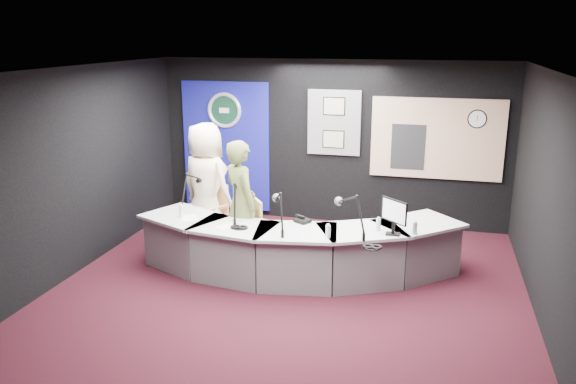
% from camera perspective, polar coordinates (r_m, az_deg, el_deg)
% --- Properties ---
extents(ground, '(6.00, 6.00, 0.00)m').
position_cam_1_polar(ground, '(7.56, -0.03, -9.75)').
color(ground, black).
rests_on(ground, ground).
extents(ceiling, '(6.00, 6.00, 0.02)m').
position_cam_1_polar(ceiling, '(6.85, -0.03, 11.93)').
color(ceiling, silver).
rests_on(ceiling, ground).
extents(wall_back, '(6.00, 0.02, 2.80)m').
position_cam_1_polar(wall_back, '(9.94, 4.27, 4.88)').
color(wall_back, black).
rests_on(wall_back, ground).
extents(wall_front, '(6.00, 0.02, 2.80)m').
position_cam_1_polar(wall_front, '(4.40, -9.88, -9.29)').
color(wall_front, black).
rests_on(wall_front, ground).
extents(wall_left, '(0.02, 6.00, 2.80)m').
position_cam_1_polar(wall_left, '(8.32, -20.48, 1.84)').
color(wall_left, black).
rests_on(wall_left, ground).
extents(wall_right, '(0.02, 6.00, 2.80)m').
position_cam_1_polar(wall_right, '(7.00, 24.52, -1.07)').
color(wall_right, black).
rests_on(wall_right, ground).
extents(broadcast_desk, '(4.50, 1.90, 0.75)m').
position_cam_1_polar(broadcast_desk, '(7.92, 0.61, -5.60)').
color(broadcast_desk, '#B0B3B5').
rests_on(broadcast_desk, ground).
extents(backdrop_panel, '(1.60, 0.05, 2.30)m').
position_cam_1_polar(backdrop_panel, '(10.44, -6.13, 4.51)').
color(backdrop_panel, navy).
rests_on(backdrop_panel, wall_back).
extents(agency_seal, '(0.63, 0.07, 0.63)m').
position_cam_1_polar(agency_seal, '(10.30, -6.31, 8.02)').
color(agency_seal, silver).
rests_on(agency_seal, backdrop_panel).
extents(seal_center, '(0.48, 0.01, 0.48)m').
position_cam_1_polar(seal_center, '(10.30, -6.30, 8.02)').
color(seal_center, '#0E3322').
rests_on(seal_center, backdrop_panel).
extents(pinboard, '(0.90, 0.04, 1.10)m').
position_cam_1_polar(pinboard, '(9.85, 4.57, 6.84)').
color(pinboard, slate).
rests_on(pinboard, wall_back).
extents(framed_photo_upper, '(0.34, 0.02, 0.27)m').
position_cam_1_polar(framed_photo_upper, '(9.78, 4.57, 8.44)').
color(framed_photo_upper, gray).
rests_on(framed_photo_upper, pinboard).
extents(framed_photo_lower, '(0.34, 0.02, 0.27)m').
position_cam_1_polar(framed_photo_lower, '(9.86, 4.50, 5.21)').
color(framed_photo_lower, gray).
rests_on(framed_photo_lower, pinboard).
extents(booth_window_frame, '(2.12, 0.06, 1.32)m').
position_cam_1_polar(booth_window_frame, '(9.74, 14.48, 5.11)').
color(booth_window_frame, tan).
rests_on(booth_window_frame, wall_back).
extents(booth_glow, '(2.00, 0.02, 1.20)m').
position_cam_1_polar(booth_glow, '(9.73, 14.48, 5.10)').
color(booth_glow, beige).
rests_on(booth_glow, booth_window_frame).
extents(equipment_rack, '(0.55, 0.02, 0.75)m').
position_cam_1_polar(equipment_rack, '(9.75, 11.77, 4.38)').
color(equipment_rack, black).
rests_on(equipment_rack, booth_window_frame).
extents(wall_clock, '(0.28, 0.01, 0.28)m').
position_cam_1_polar(wall_clock, '(9.68, 18.19, 6.87)').
color(wall_clock, white).
rests_on(wall_clock, booth_window_frame).
extents(armchair_left, '(0.80, 0.80, 1.05)m').
position_cam_1_polar(armchair_left, '(9.06, -7.99, -1.98)').
color(armchair_left, tan).
rests_on(armchair_left, ground).
extents(armchair_right, '(0.73, 0.73, 0.93)m').
position_cam_1_polar(armchair_right, '(8.26, -4.61, -4.08)').
color(armchair_right, tan).
rests_on(armchair_right, ground).
extents(draped_jacket, '(0.49, 0.31, 0.70)m').
position_cam_1_polar(draped_jacket, '(9.28, -8.24, -0.96)').
color(draped_jacket, '#6A6559').
rests_on(draped_jacket, armchair_left).
extents(person_man, '(1.10, 0.93, 1.93)m').
position_cam_1_polar(person_man, '(8.94, -8.09, 0.69)').
color(person_man, '#FFECCB').
rests_on(person_man, ground).
extents(person_woman, '(0.78, 0.77, 1.81)m').
position_cam_1_polar(person_woman, '(8.12, -4.68, -1.16)').
color(person_woman, '#606A37').
rests_on(person_woman, ground).
extents(computer_monitor, '(0.38, 0.35, 0.33)m').
position_cam_1_polar(computer_monitor, '(7.35, 10.43, -1.82)').
color(computer_monitor, black).
rests_on(computer_monitor, broadcast_desk).
extents(desk_phone, '(0.26, 0.24, 0.05)m').
position_cam_1_polar(desk_phone, '(7.79, 1.43, -2.83)').
color(desk_phone, black).
rests_on(desk_phone, broadcast_desk).
extents(headphones_near, '(0.22, 0.22, 0.04)m').
position_cam_1_polar(headphones_near, '(6.95, 8.32, -5.38)').
color(headphones_near, black).
rests_on(headphones_near, broadcast_desk).
extents(headphones_far, '(0.19, 0.19, 0.03)m').
position_cam_1_polar(headphones_far, '(7.58, -4.85, -3.49)').
color(headphones_far, black).
rests_on(headphones_far, broadcast_desk).
extents(paper_stack, '(0.34, 0.37, 0.00)m').
position_cam_1_polar(paper_stack, '(8.09, -9.69, -2.54)').
color(paper_stack, white).
rests_on(paper_stack, broadcast_desk).
extents(notepad, '(0.31, 0.33, 0.00)m').
position_cam_1_polar(notepad, '(7.68, -6.14, -3.40)').
color(notepad, white).
rests_on(notepad, broadcast_desk).
extents(boom_mic_a, '(0.17, 0.74, 0.60)m').
position_cam_1_polar(boom_mic_a, '(8.52, -9.50, 0.50)').
color(boom_mic_a, black).
rests_on(boom_mic_a, broadcast_desk).
extents(boom_mic_b, '(0.28, 0.72, 0.60)m').
position_cam_1_polar(boom_mic_b, '(7.88, -5.16, -0.60)').
color(boom_mic_b, black).
rests_on(boom_mic_b, broadcast_desk).
extents(boom_mic_c, '(0.35, 0.69, 0.60)m').
position_cam_1_polar(boom_mic_c, '(7.43, -0.86, -1.54)').
color(boom_mic_c, black).
rests_on(boom_mic_c, broadcast_desk).
extents(boom_mic_d, '(0.52, 0.60, 0.60)m').
position_cam_1_polar(boom_mic_d, '(7.34, 6.25, -1.83)').
color(boom_mic_d, black).
rests_on(boom_mic_d, broadcast_desk).
extents(water_bottles, '(3.24, 0.48, 0.18)m').
position_cam_1_polar(water_bottles, '(7.52, 0.17, -2.99)').
color(water_bottles, silver).
rests_on(water_bottles, broadcast_desk).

